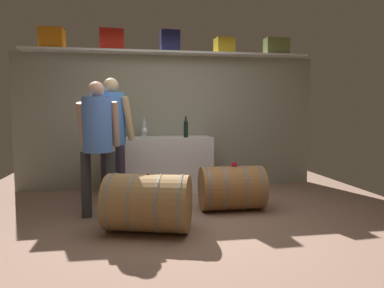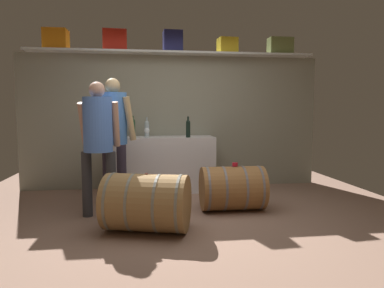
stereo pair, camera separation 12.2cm
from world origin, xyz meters
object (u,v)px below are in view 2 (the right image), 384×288
at_px(toolcase_navy, 173,42).
at_px(wine_barrel_far, 147,202).
at_px(wine_bottle_dark, 188,128).
at_px(toolcase_orange, 56,40).
at_px(tasting_cup, 235,164).
at_px(toolcase_yellow, 227,46).
at_px(wine_bottle_green, 133,127).
at_px(toolcase_red, 115,40).
at_px(work_cabinet, 163,164).
at_px(wine_bottle_clear, 147,128).
at_px(winemaker_pouring, 114,128).
at_px(wine_barrel_near, 232,188).
at_px(toolcase_olive, 280,46).
at_px(wine_glass, 147,131).
at_px(visitor_tasting, 98,135).

xyz_separation_m(toolcase_navy, wine_barrel_far, (-0.46, -2.11, -2.09)).
height_order(wine_bottle_dark, wine_barrel_far, wine_bottle_dark).
xyz_separation_m(toolcase_orange, wine_barrel_far, (1.34, -2.11, -2.07)).
distance_m(toolcase_navy, tasting_cup, 2.40).
distance_m(toolcase_yellow, wine_bottle_green, 2.04).
bearing_deg(wine_barrel_far, wine_bottle_green, 111.57).
distance_m(toolcase_red, toolcase_navy, 0.92).
bearing_deg(work_cabinet, toolcase_navy, 46.40).
height_order(wine_bottle_clear, winemaker_pouring, winemaker_pouring).
relative_size(toolcase_orange, wine_barrel_far, 0.35).
distance_m(work_cabinet, winemaker_pouring, 1.21).
distance_m(toolcase_red, tasting_cup, 2.80).
bearing_deg(wine_barrel_near, toolcase_yellow, 80.81).
height_order(toolcase_olive, wine_glass, toolcase_olive).
relative_size(toolcase_navy, wine_barrel_near, 0.41).
bearing_deg(wine_barrel_far, toolcase_red, 118.44).
height_order(work_cabinet, winemaker_pouring, winemaker_pouring).
bearing_deg(toolcase_red, toolcase_yellow, -4.33).
distance_m(wine_bottle_green, wine_barrel_far, 2.14).
bearing_deg(toolcase_orange, wine_bottle_dark, -9.70).
distance_m(toolcase_red, toolcase_yellow, 1.82).
relative_size(toolcase_red, tasting_cup, 5.26).
bearing_deg(toolcase_olive, toolcase_yellow, -179.68).
bearing_deg(toolcase_orange, toolcase_olive, 1.13).
bearing_deg(wine_bottle_dark, winemaker_pouring, -151.87).
bearing_deg(visitor_tasting, wine_barrel_near, 7.48).
bearing_deg(toolcase_orange, wine_glass, -13.48).
relative_size(wine_bottle_dark, wine_glass, 2.13).
bearing_deg(wine_bottle_dark, wine_barrel_far, -111.03).
distance_m(toolcase_red, visitor_tasting, 2.03).
height_order(toolcase_orange, toolcase_olive, toolcase_orange).
xyz_separation_m(wine_barrel_near, visitor_tasting, (-1.68, -0.04, 0.71)).
bearing_deg(toolcase_olive, tasting_cup, -127.97).
distance_m(wine_bottle_dark, wine_bottle_green, 0.90).
xyz_separation_m(toolcase_navy, toolcase_olive, (1.81, 0.00, -0.03)).
relative_size(toolcase_orange, toolcase_red, 0.95).
height_order(toolcase_red, wine_bottle_green, toolcase_red).
xyz_separation_m(wine_bottle_green, winemaker_pouring, (-0.23, -0.86, 0.03)).
relative_size(winemaker_pouring, visitor_tasting, 1.05).
bearing_deg(toolcase_navy, wine_glass, -142.88).
xyz_separation_m(work_cabinet, wine_barrel_far, (-0.28, -1.92, -0.13)).
bearing_deg(wine_bottle_clear, toolcase_orange, 176.11).
bearing_deg(tasting_cup, wine_bottle_dark, 114.31).
height_order(toolcase_red, wine_barrel_far, toolcase_red).
bearing_deg(wine_barrel_near, visitor_tasting, -177.70).
distance_m(work_cabinet, wine_bottle_green, 0.76).
relative_size(toolcase_red, winemaker_pouring, 0.22).
relative_size(toolcase_navy, wine_barrel_far, 0.33).
xyz_separation_m(tasting_cup, winemaker_pouring, (-1.56, 0.47, 0.46)).
relative_size(toolcase_orange, wine_bottle_dark, 1.08).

